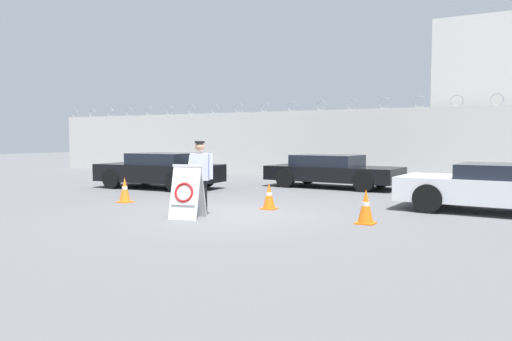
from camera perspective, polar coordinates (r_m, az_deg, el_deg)
name	(u,v)px	position (r m, az deg, el deg)	size (l,w,h in m)	color
ground_plane	(230,214)	(11.57, -3.01, -4.97)	(90.00, 90.00, 0.00)	#5B5B5E
perimeter_wall	(367,144)	(21.74, 12.61, 2.98)	(36.00, 0.30, 3.44)	silver
barricade_sign	(187,192)	(10.92, -7.91, -2.42)	(0.77, 0.77, 1.18)	white
security_guard	(200,174)	(11.37, -6.43, -0.44)	(0.66, 0.36, 1.68)	black
traffic_cone_near	(125,190)	(14.04, -14.77, -2.17)	(0.35, 0.35, 0.68)	orange
traffic_cone_mid	(366,207)	(10.42, 12.43, -4.07)	(0.38, 0.38, 0.71)	orange
traffic_cone_far	(269,196)	(12.29, 1.50, -2.94)	(0.35, 0.35, 0.65)	orange
parked_car_front_coupe	(160,170)	(17.74, -10.89, 0.05)	(4.40, 2.17, 1.23)	black
parked_car_rear_sedan	(332,171)	(17.90, 8.68, -0.01)	(4.77, 2.22, 1.16)	black
parked_car_far_side	(499,187)	(12.92, 26.01, -1.75)	(4.48, 2.21, 1.15)	black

